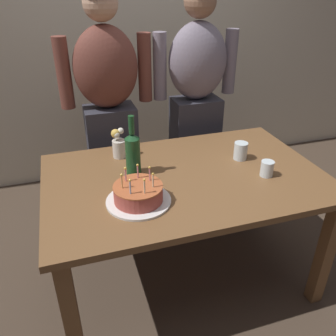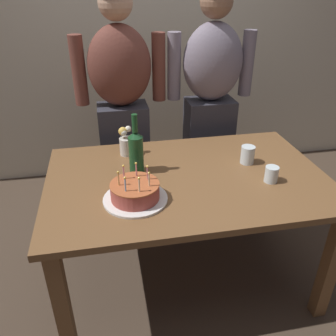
{
  "view_description": "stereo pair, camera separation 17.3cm",
  "coord_description": "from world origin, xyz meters",
  "px_view_note": "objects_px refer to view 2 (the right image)",
  "views": [
    {
      "loc": [
        -0.57,
        -1.51,
        1.68
      ],
      "look_at": [
        -0.12,
        -0.07,
        0.84
      ],
      "focal_mm": 36.82,
      "sensor_mm": 36.0,
      "label": 1
    },
    {
      "loc": [
        -0.41,
        -1.56,
        1.68
      ],
      "look_at": [
        -0.12,
        -0.07,
        0.84
      ],
      "focal_mm": 36.82,
      "sensor_mm": 36.0,
      "label": 2
    }
  ],
  "objects_px": {
    "birthday_cake": "(135,192)",
    "water_glass_near": "(271,174)",
    "person_woman_cardigan": "(210,106)",
    "person_man_bearded": "(123,112)",
    "water_glass_far": "(248,155)",
    "wine_bottle": "(136,151)",
    "flower_vase": "(126,142)"
  },
  "relations": [
    {
      "from": "birthday_cake",
      "to": "person_man_bearded",
      "type": "bearing_deg",
      "value": 89.17
    },
    {
      "from": "water_glass_near",
      "to": "person_man_bearded",
      "type": "relative_size",
      "value": 0.05
    },
    {
      "from": "water_glass_far",
      "to": "wine_bottle",
      "type": "relative_size",
      "value": 0.31
    },
    {
      "from": "birthday_cake",
      "to": "water_glass_near",
      "type": "xyz_separation_m",
      "value": [
        0.72,
        0.04,
        -0.0
      ]
    },
    {
      "from": "water_glass_far",
      "to": "wine_bottle",
      "type": "height_order",
      "value": "wine_bottle"
    },
    {
      "from": "flower_vase",
      "to": "person_woman_cardigan",
      "type": "height_order",
      "value": "person_woman_cardigan"
    },
    {
      "from": "flower_vase",
      "to": "birthday_cake",
      "type": "bearing_deg",
      "value": -89.88
    },
    {
      "from": "water_glass_near",
      "to": "person_woman_cardigan",
      "type": "relative_size",
      "value": 0.05
    },
    {
      "from": "water_glass_far",
      "to": "flower_vase",
      "type": "bearing_deg",
      "value": 160.42
    },
    {
      "from": "birthday_cake",
      "to": "wine_bottle",
      "type": "relative_size",
      "value": 0.94
    },
    {
      "from": "flower_vase",
      "to": "water_glass_near",
      "type": "bearing_deg",
      "value": -32.68
    },
    {
      "from": "person_man_bearded",
      "to": "water_glass_far",
      "type": "bearing_deg",
      "value": 136.35
    },
    {
      "from": "water_glass_far",
      "to": "person_woman_cardigan",
      "type": "bearing_deg",
      "value": 93.23
    },
    {
      "from": "birthday_cake",
      "to": "water_glass_near",
      "type": "height_order",
      "value": "birthday_cake"
    },
    {
      "from": "water_glass_far",
      "to": "person_man_bearded",
      "type": "xyz_separation_m",
      "value": [
        -0.66,
        0.63,
        0.08
      ]
    },
    {
      "from": "wine_bottle",
      "to": "person_woman_cardigan",
      "type": "bearing_deg",
      "value": 45.56
    },
    {
      "from": "water_glass_far",
      "to": "person_man_bearded",
      "type": "relative_size",
      "value": 0.06
    },
    {
      "from": "person_woman_cardigan",
      "to": "person_man_bearded",
      "type": "bearing_deg",
      "value": 0.0
    },
    {
      "from": "wine_bottle",
      "to": "person_man_bearded",
      "type": "xyz_separation_m",
      "value": [
        -0.03,
        0.61,
        0.01
      ]
    },
    {
      "from": "water_glass_near",
      "to": "water_glass_far",
      "type": "height_order",
      "value": "water_glass_far"
    },
    {
      "from": "wine_bottle",
      "to": "flower_vase",
      "type": "relative_size",
      "value": 1.87
    },
    {
      "from": "birthday_cake",
      "to": "water_glass_near",
      "type": "relative_size",
      "value": 3.65
    },
    {
      "from": "water_glass_far",
      "to": "birthday_cake",
      "type": "bearing_deg",
      "value": -158.91
    },
    {
      "from": "water_glass_near",
      "to": "water_glass_far",
      "type": "relative_size",
      "value": 0.83
    },
    {
      "from": "water_glass_far",
      "to": "wine_bottle",
      "type": "xyz_separation_m",
      "value": [
        -0.63,
        0.02,
        0.08
      ]
    },
    {
      "from": "water_glass_near",
      "to": "person_man_bearded",
      "type": "xyz_separation_m",
      "value": [
        -0.7,
        0.85,
        0.09
      ]
    },
    {
      "from": "water_glass_far",
      "to": "person_man_bearded",
      "type": "distance_m",
      "value": 0.92
    },
    {
      "from": "birthday_cake",
      "to": "person_man_bearded",
      "type": "height_order",
      "value": "person_man_bearded"
    },
    {
      "from": "person_woman_cardigan",
      "to": "wine_bottle",
      "type": "bearing_deg",
      "value": 45.56
    },
    {
      "from": "flower_vase",
      "to": "person_woman_cardigan",
      "type": "bearing_deg",
      "value": 31.42
    },
    {
      "from": "water_glass_far",
      "to": "person_man_bearded",
      "type": "height_order",
      "value": "person_man_bearded"
    },
    {
      "from": "wine_bottle",
      "to": "person_man_bearded",
      "type": "height_order",
      "value": "person_man_bearded"
    }
  ]
}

